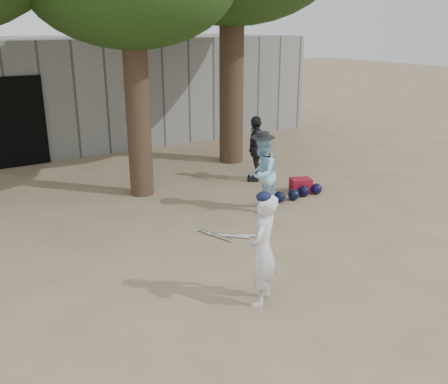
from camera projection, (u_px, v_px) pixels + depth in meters
ground at (226, 285)px, 6.79m from camera, size 70.00×70.00×0.00m
boy_player at (263, 250)px, 6.16m from camera, size 0.63×0.60×1.46m
spectator_blue at (262, 174)px, 9.29m from camera, size 0.89×0.86×1.45m
spectator_dark at (256, 149)px, 11.13m from camera, size 0.80×0.91×1.47m
red_bag at (301, 185)px, 10.50m from camera, size 0.51×0.45×0.30m
back_building at (36, 91)px, 14.58m from camera, size 16.00×5.24×3.00m
helmet_row at (293, 194)px, 10.05m from camera, size 1.51×0.33×0.23m
bat_pile at (229, 235)px, 8.32m from camera, size 0.81×0.82×0.06m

